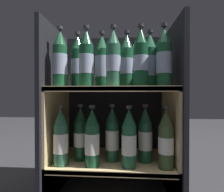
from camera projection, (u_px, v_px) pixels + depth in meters
name	position (u px, v px, depth m)	size (l,w,h in m)	color
fridge_back_wall	(115.00, 108.00, 1.07)	(0.63, 0.02, 0.85)	black
fridge_side_left	(55.00, 111.00, 0.91)	(0.02, 0.38, 0.85)	black
fridge_side_right	(173.00, 111.00, 0.87)	(0.02, 0.38, 0.85)	black
shelf_lower	(113.00, 165.00, 0.88)	(0.59, 0.34, 0.19)	#DBBC84
shelf_upper	(113.00, 118.00, 0.88)	(0.59, 0.34, 0.55)	#DBBC84
bottle_upper_front_0	(60.00, 60.00, 0.79)	(0.07, 0.07, 0.28)	#194C2D
bottle_upper_front_1	(86.00, 60.00, 0.78)	(0.07, 0.07, 0.28)	#144228
bottle_upper_front_2	(113.00, 59.00, 0.78)	(0.07, 0.07, 0.28)	#285B42
bottle_upper_front_3	(141.00, 59.00, 0.77)	(0.07, 0.07, 0.28)	#144228
bottle_upper_front_4	(164.00, 59.00, 0.76)	(0.07, 0.07, 0.28)	#194C2D
bottle_upper_back_0	(77.00, 63.00, 0.86)	(0.07, 0.07, 0.28)	#144228
bottle_upper_back_1	(102.00, 63.00, 0.85)	(0.07, 0.07, 0.28)	#194C2D
bottle_upper_back_2	(127.00, 62.00, 0.85)	(0.07, 0.07, 0.28)	#1E5638
bottle_upper_back_3	(150.00, 62.00, 0.84)	(0.07, 0.07, 0.28)	#1E5638
bottle_lower_front_0	(61.00, 139.00, 0.80)	(0.07, 0.07, 0.28)	#285B42
bottle_lower_front_1	(92.00, 139.00, 0.79)	(0.07, 0.07, 0.28)	#194C2D
bottle_lower_front_2	(129.00, 140.00, 0.77)	(0.07, 0.07, 0.28)	#1E5638
bottle_lower_front_3	(166.00, 140.00, 0.76)	(0.07, 0.07, 0.28)	#384C28
bottle_lower_back_0	(81.00, 135.00, 0.87)	(0.07, 0.07, 0.28)	#144228
bottle_lower_back_1	(112.00, 136.00, 0.85)	(0.07, 0.07, 0.28)	#1E5638
bottle_lower_back_2	(145.00, 136.00, 0.84)	(0.07, 0.07, 0.28)	#1E5638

